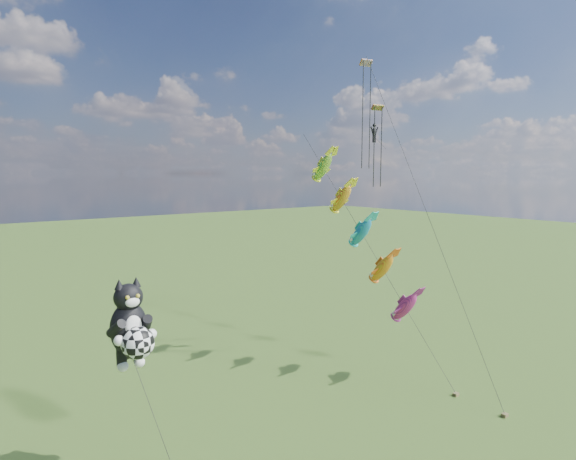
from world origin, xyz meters
TOP-DOWN VIEW (x-y plane):
  - cat_kite_rig at (-5.19, 4.53)m, footprint 2.48×4.06m
  - fish_windsock_rig at (14.70, 7.10)m, footprint 1.49×15.96m
  - parafoil_rig at (18.44, 9.11)m, footprint 5.14×17.13m

SIDE VIEW (x-z plane):
  - cat_kite_rig at x=-5.19m, z-range 2.42..12.41m
  - fish_windsock_rig at x=14.70m, z-range 1.17..20.09m
  - parafoil_rig at x=18.44m, z-range 6.41..32.28m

